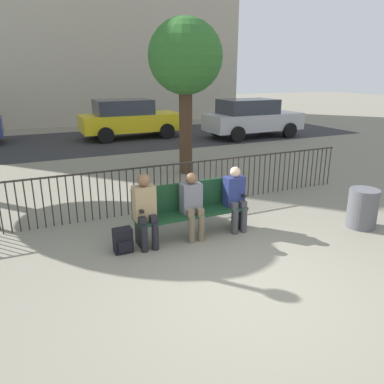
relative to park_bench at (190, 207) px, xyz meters
The scene contains 12 objects.
ground_plane 1.98m from the park_bench, 90.00° to the right, with size 80.00×80.00×0.00m, color gray.
park_bench is the anchor object (origin of this frame).
seated_person_0 0.86m from the park_bench, behind, with size 0.34×0.39×1.21m.
seated_person_1 0.19m from the park_bench, 98.79° to the right, with size 0.34×0.39×1.13m.
seated_person_2 0.83m from the park_bench, ahead, with size 0.34×0.39×1.15m.
backpack 1.28m from the park_bench, behind, with size 0.29×0.23×0.39m.
fence_railing 1.38m from the park_bench, 90.68° to the left, with size 9.01×0.03×0.95m.
tree_1 4.94m from the park_bench, 67.11° to the left, with size 1.94×1.94×4.06m.
street_surface 10.09m from the park_bench, 90.00° to the left, with size 24.00×6.00×0.01m.
parked_car_0 10.46m from the park_bench, 79.95° to the left, with size 4.20×1.94×1.62m.
parked_car_2 10.68m from the park_bench, 51.09° to the left, with size 4.20×1.94×1.62m.
trash_bin 3.14m from the park_bench, 18.42° to the right, with size 0.52×0.52×0.71m.
Camera 1 is at (-2.48, -3.54, 2.69)m, focal length 35.00 mm.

